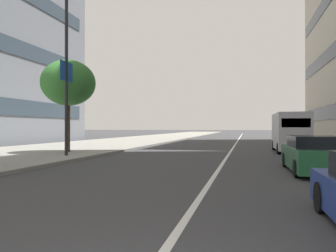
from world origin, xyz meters
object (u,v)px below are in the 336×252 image
object	(u,v)px
street_lamp_with_banners	(71,62)
street_tree_mid_sidewalk	(68,83)
car_lead_in_lane	(315,155)
delivery_van_ahead	(290,131)

from	to	relation	value
street_lamp_with_banners	street_tree_mid_sidewalk	distance (m)	2.98
street_lamp_with_banners	street_tree_mid_sidewalk	xyz separation A→B (m)	(2.37, 1.59, -0.83)
car_lead_in_lane	street_lamp_with_banners	xyz separation A→B (m)	(2.90, 12.00, 4.72)
street_lamp_with_banners	street_tree_mid_sidewalk	world-z (taller)	street_lamp_with_banners
delivery_van_ahead	street_lamp_with_banners	size ratio (longest dim) A/B	0.63
car_lead_in_lane	street_lamp_with_banners	world-z (taller)	street_lamp_with_banners
car_lead_in_lane	street_lamp_with_banners	bearing A→B (deg)	75.34
car_lead_in_lane	delivery_van_ahead	xyz separation A→B (m)	(10.40, -0.41, 0.77)
street_tree_mid_sidewalk	delivery_van_ahead	bearing A→B (deg)	-69.89
delivery_van_ahead	street_lamp_with_banners	distance (m)	15.03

